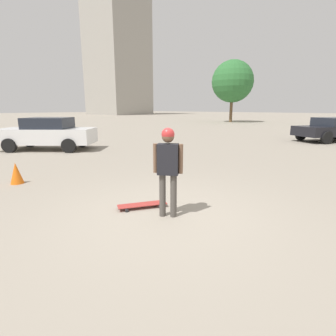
% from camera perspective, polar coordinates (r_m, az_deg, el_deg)
% --- Properties ---
extents(ground_plane, '(220.00, 220.00, 0.00)m').
position_cam_1_polar(ground_plane, '(4.87, 0.00, -10.39)').
color(ground_plane, gray).
extents(person, '(0.45, 0.37, 1.60)m').
position_cam_1_polar(person, '(4.57, 0.00, 1.19)').
color(person, '#4C4742').
rests_on(person, ground_plane).
extents(skateboard, '(0.69, 0.95, 0.08)m').
position_cam_1_polar(skateboard, '(5.24, -5.62, -7.95)').
color(skateboard, '#A5332D').
rests_on(skateboard, ground_plane).
extents(car_parked_near, '(4.35, 4.08, 1.49)m').
position_cam_1_polar(car_parked_near, '(13.54, -24.74, 6.87)').
color(car_parked_near, silver).
rests_on(car_parked_near, ground_plane).
extents(car_parked_far, '(3.81, 4.67, 1.38)m').
position_cam_1_polar(car_parked_far, '(18.28, 32.20, 7.24)').
color(car_parked_far, black).
rests_on(car_parked_far, ground_plane).
extents(building_block_distant, '(15.10, 13.75, 31.83)m').
position_cam_1_polar(building_block_distant, '(83.31, -10.94, 22.41)').
color(building_block_distant, '#9E998E').
rests_on(building_block_distant, ground_plane).
extents(tree_distant, '(5.53, 5.53, 8.14)m').
position_cam_1_polar(tree_distant, '(37.89, 13.87, 17.82)').
color(tree_distant, brown).
rests_on(tree_distant, ground_plane).
extents(traffic_cone, '(0.33, 0.33, 0.55)m').
position_cam_1_polar(traffic_cone, '(7.85, -30.15, -0.98)').
color(traffic_cone, orange).
rests_on(traffic_cone, ground_plane).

